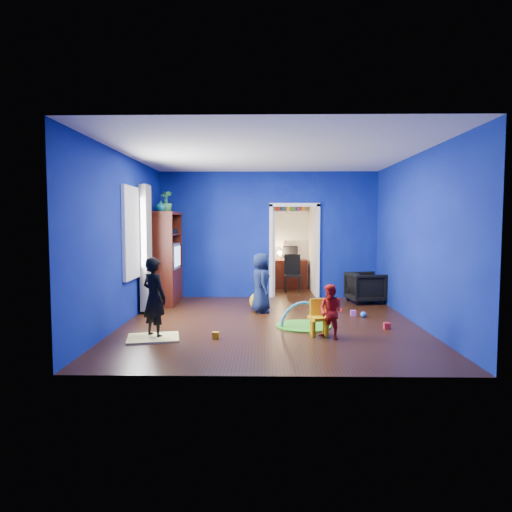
{
  "coord_description": "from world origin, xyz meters",
  "views": [
    {
      "loc": [
        -0.1,
        -7.78,
        1.73
      ],
      "look_at": [
        -0.25,
        0.4,
        1.13
      ],
      "focal_mm": 32.0,
      "sensor_mm": 36.0,
      "label": 1
    }
  ],
  "objects_px": {
    "tv_armoire": "(165,258)",
    "study_desk": "(290,274)",
    "child_navy": "(261,283)",
    "hopper_ball": "(258,301)",
    "armchair": "(366,287)",
    "crt_tv": "(167,256)",
    "kid_chair": "(319,319)",
    "child_black": "(154,297)",
    "play_mat": "(303,326)",
    "vase": "(161,206)",
    "folding_chair": "(293,275)",
    "toddler_red": "(331,312)"
  },
  "relations": [
    {
      "from": "armchair",
      "to": "child_black",
      "type": "distance_m",
      "value": 4.93
    },
    {
      "from": "armchair",
      "to": "crt_tv",
      "type": "height_order",
      "value": "crt_tv"
    },
    {
      "from": "child_navy",
      "to": "vase",
      "type": "bearing_deg",
      "value": 61.24
    },
    {
      "from": "hopper_ball",
      "to": "kid_chair",
      "type": "height_order",
      "value": "kid_chair"
    },
    {
      "from": "child_black",
      "to": "play_mat",
      "type": "relative_size",
      "value": 1.33
    },
    {
      "from": "toddler_red",
      "to": "child_black",
      "type": "bearing_deg",
      "value": -143.06
    },
    {
      "from": "toddler_red",
      "to": "crt_tv",
      "type": "xyz_separation_m",
      "value": [
        -3.08,
        2.93,
        0.61
      ]
    },
    {
      "from": "tv_armoire",
      "to": "play_mat",
      "type": "bearing_deg",
      "value": -37.58
    },
    {
      "from": "child_navy",
      "to": "hopper_ball",
      "type": "bearing_deg",
      "value": -0.26
    },
    {
      "from": "armchair",
      "to": "study_desk",
      "type": "bearing_deg",
      "value": 23.36
    },
    {
      "from": "crt_tv",
      "to": "study_desk",
      "type": "relative_size",
      "value": 0.8
    },
    {
      "from": "tv_armoire",
      "to": "crt_tv",
      "type": "relative_size",
      "value": 2.8
    },
    {
      "from": "toddler_red",
      "to": "folding_chair",
      "type": "height_order",
      "value": "folding_chair"
    },
    {
      "from": "tv_armoire",
      "to": "kid_chair",
      "type": "relative_size",
      "value": 3.92
    },
    {
      "from": "play_mat",
      "to": "study_desk",
      "type": "height_order",
      "value": "study_desk"
    },
    {
      "from": "hopper_ball",
      "to": "play_mat",
      "type": "distance_m",
      "value": 1.65
    },
    {
      "from": "play_mat",
      "to": "child_black",
      "type": "bearing_deg",
      "value": -162.03
    },
    {
      "from": "hopper_ball",
      "to": "play_mat",
      "type": "relative_size",
      "value": 0.39
    },
    {
      "from": "tv_armoire",
      "to": "toddler_red",
      "type": "bearing_deg",
      "value": -43.23
    },
    {
      "from": "hopper_ball",
      "to": "kid_chair",
      "type": "distance_m",
      "value": 2.26
    },
    {
      "from": "toddler_red",
      "to": "kid_chair",
      "type": "distance_m",
      "value": 0.3
    },
    {
      "from": "toddler_red",
      "to": "study_desk",
      "type": "height_order",
      "value": "toddler_red"
    },
    {
      "from": "kid_chair",
      "to": "toddler_red",
      "type": "bearing_deg",
      "value": -72.39
    },
    {
      "from": "tv_armoire",
      "to": "child_navy",
      "type": "bearing_deg",
      "value": -24.48
    },
    {
      "from": "child_navy",
      "to": "play_mat",
      "type": "distance_m",
      "value": 1.51
    },
    {
      "from": "armchair",
      "to": "hopper_ball",
      "type": "distance_m",
      "value": 2.47
    },
    {
      "from": "play_mat",
      "to": "vase",
      "type": "bearing_deg",
      "value": 146.51
    },
    {
      "from": "study_desk",
      "to": "kid_chair",
      "type": "bearing_deg",
      "value": -88.34
    },
    {
      "from": "play_mat",
      "to": "study_desk",
      "type": "xyz_separation_m",
      "value": [
        0.04,
        4.53,
        0.36
      ]
    },
    {
      "from": "crt_tv",
      "to": "play_mat",
      "type": "height_order",
      "value": "crt_tv"
    },
    {
      "from": "hopper_ball",
      "to": "kid_chair",
      "type": "xyz_separation_m",
      "value": [
        0.96,
        -2.05,
        0.07
      ]
    },
    {
      "from": "armchair",
      "to": "folding_chair",
      "type": "xyz_separation_m",
      "value": [
        -1.5,
        1.25,
        0.13
      ]
    },
    {
      "from": "play_mat",
      "to": "armchair",
      "type": "bearing_deg",
      "value": 56.34
    },
    {
      "from": "child_navy",
      "to": "hopper_ball",
      "type": "relative_size",
      "value": 3.23
    },
    {
      "from": "hopper_ball",
      "to": "child_navy",
      "type": "bearing_deg",
      "value": -78.69
    },
    {
      "from": "crt_tv",
      "to": "vase",
      "type": "bearing_deg",
      "value": -97.59
    },
    {
      "from": "armchair",
      "to": "kid_chair",
      "type": "height_order",
      "value": "armchair"
    },
    {
      "from": "child_black",
      "to": "hopper_ball",
      "type": "bearing_deg",
      "value": -89.86
    },
    {
      "from": "child_black",
      "to": "folding_chair",
      "type": "distance_m",
      "value": 4.92
    },
    {
      "from": "child_navy",
      "to": "kid_chair",
      "type": "bearing_deg",
      "value": -164.64
    },
    {
      "from": "armchair",
      "to": "vase",
      "type": "height_order",
      "value": "vase"
    },
    {
      "from": "hopper_ball",
      "to": "play_mat",
      "type": "bearing_deg",
      "value": -62.01
    },
    {
      "from": "tv_armoire",
      "to": "kid_chair",
      "type": "bearing_deg",
      "value": -42.62
    },
    {
      "from": "armchair",
      "to": "child_black",
      "type": "bearing_deg",
      "value": 117.71
    },
    {
      "from": "vase",
      "to": "hopper_ball",
      "type": "distance_m",
      "value": 2.79
    },
    {
      "from": "folding_chair",
      "to": "child_black",
      "type": "bearing_deg",
      "value": -118.61
    },
    {
      "from": "child_navy",
      "to": "folding_chair",
      "type": "xyz_separation_m",
      "value": [
        0.76,
        2.36,
        -0.11
      ]
    },
    {
      "from": "tv_armoire",
      "to": "study_desk",
      "type": "height_order",
      "value": "tv_armoire"
    },
    {
      "from": "armchair",
      "to": "tv_armoire",
      "type": "height_order",
      "value": "tv_armoire"
    },
    {
      "from": "folding_chair",
      "to": "armchair",
      "type": "bearing_deg",
      "value": -39.85
    }
  ]
}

